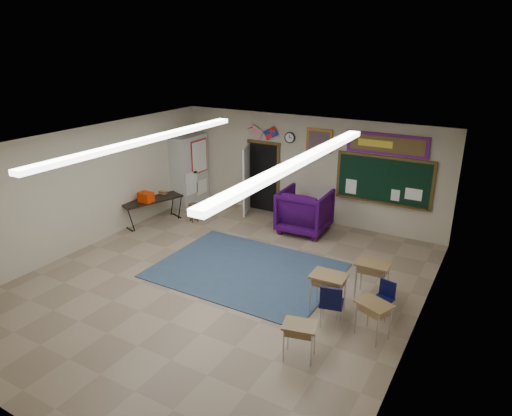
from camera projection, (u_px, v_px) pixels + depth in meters
The scene contains 25 objects.
floor at pixel (219, 283), 9.85m from camera, with size 9.00×9.00×0.00m, color gray.
back_wall at pixel (307, 169), 12.99m from camera, with size 8.00×0.04×3.00m, color #B4AD92.
front_wall at pixel (11, 334), 5.67m from camera, with size 8.00×0.04×3.00m, color #B4AD92.
left_wall at pixel (83, 189), 11.21m from camera, with size 0.04×9.00×3.00m, color #B4AD92.
right_wall at pixel (419, 264), 7.45m from camera, with size 0.04×9.00×3.00m, color #B4AD92.
ceiling at pixel (215, 147), 8.81m from camera, with size 8.00×9.00×0.04m, color beige.
area_rug at pixel (246, 270), 10.40m from camera, with size 4.00×3.00×0.02m, color #31455E.
fluorescent_strips at pixel (215, 150), 8.83m from camera, with size 3.86×6.00×0.10m, color white, non-canonical shape.
doorway at pixel (259, 178), 13.72m from camera, with size 1.10×0.89×2.16m.
chalkboard at pixel (383, 182), 11.94m from camera, with size 2.55×0.14×1.30m.
bulletin_board at pixel (387, 144), 11.60m from camera, with size 2.10×0.05×0.55m.
framed_art_print at pixel (319, 141), 12.50m from camera, with size 0.75×0.05×0.65m.
wall_clock at pixel (290, 138), 12.93m from camera, with size 0.32×0.05×0.32m.
wall_flags at pixel (263, 130), 13.26m from camera, with size 1.16×0.06×0.70m, color red, non-canonical shape.
storage_cabinet at pixel (190, 170), 14.34m from camera, with size 0.59×1.25×2.20m.
wingback_armchair at pixel (305, 211), 12.37m from camera, with size 1.27×1.30×1.19m, color #27053A.
student_chair_reading at pixel (283, 213), 12.74m from camera, with size 0.39×0.39×0.79m, color black, non-canonical shape.
student_chair_desk_a at pixel (332, 304), 8.28m from camera, with size 0.43×0.43×0.86m, color black, non-canonical shape.
student_chair_desk_b at pixel (383, 300), 8.54m from camera, with size 0.35×0.35×0.71m, color black, non-canonical shape.
student_desk_front_left at pixel (328, 291), 8.68m from camera, with size 0.68×0.52×0.79m.
student_desk_front_right at pixel (372, 278), 9.17m from camera, with size 0.66×0.50×0.79m.
student_desk_back_left at pixel (299, 339), 7.41m from camera, with size 0.62×0.52×0.65m.
student_desk_back_right at pixel (373, 318), 7.95m from camera, with size 0.69×0.62×0.69m.
folding_table at pixel (152, 210), 13.01m from camera, with size 1.12×1.83×0.99m.
wooden_stool at pixel (194, 213), 13.14m from camera, with size 0.30×0.30×0.53m.
Camera 1 is at (5.03, -7.12, 4.92)m, focal length 32.00 mm.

